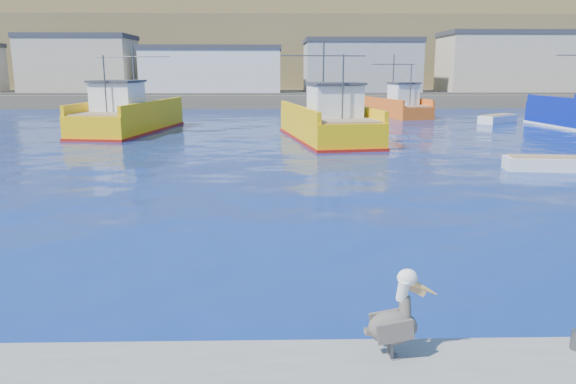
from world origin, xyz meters
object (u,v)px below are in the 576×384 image
object	(u,v)px
pelican	(396,320)
trawler_yellow_a	(128,117)
skiff_mid	(547,165)
skiff_far	(498,120)
boat_orange	(398,106)
trawler_yellow_b	(328,123)

from	to	relation	value
pelican	trawler_yellow_a	bearing A→B (deg)	110.10
skiff_mid	pelican	world-z (taller)	pelican
skiff_far	pelican	bearing A→B (deg)	-113.25
boat_orange	skiff_far	distance (m)	10.19
skiff_mid	pelican	distance (m)	21.55
boat_orange	trawler_yellow_b	bearing A→B (deg)	-115.23
trawler_yellow_b	boat_orange	bearing A→B (deg)	64.77
trawler_yellow_b	skiff_mid	size ratio (longest dim) A/B	3.33
skiff_far	pelican	size ratio (longest dim) A/B	3.03
trawler_yellow_a	trawler_yellow_b	size ratio (longest dim) A/B	1.02
skiff_mid	skiff_far	world-z (taller)	skiff_far
skiff_mid	trawler_yellow_a	bearing A→B (deg)	144.59
trawler_yellow_a	skiff_mid	size ratio (longest dim) A/B	3.41
trawler_yellow_a	pelican	size ratio (longest dim) A/B	9.74
trawler_yellow_a	trawler_yellow_b	xyz separation A→B (m)	(14.85, -5.27, -0.02)
boat_orange	pelican	xyz separation A→B (m)	(-10.55, -48.89, 0.03)
skiff_far	trawler_yellow_a	bearing A→B (deg)	-168.31
trawler_yellow_b	boat_orange	distance (m)	20.50
trawler_yellow_b	skiff_mid	world-z (taller)	trawler_yellow_b
skiff_mid	skiff_far	distance (m)	24.63
trawler_yellow_a	skiff_far	xyz separation A→B (m)	(31.10, 6.43, -0.84)
boat_orange	skiff_far	bearing A→B (deg)	-42.28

